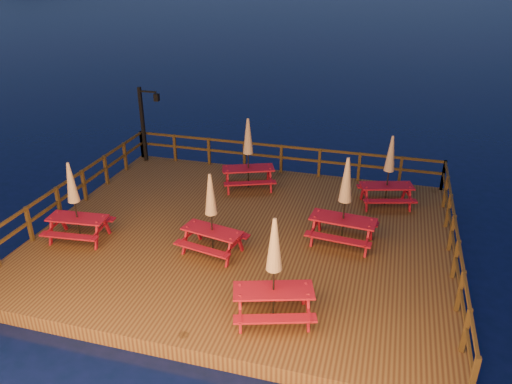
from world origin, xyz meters
TOP-DOWN VIEW (x-y plane):
  - ground at (0.00, 0.00)m, footprint 500.00×500.00m
  - deck at (0.00, 0.00)m, footprint 12.00×10.00m
  - deck_piles at (0.00, 0.00)m, footprint 11.44×9.44m
  - railing at (0.00, 1.78)m, footprint 11.80×9.75m
  - lamp_post at (-5.39, 4.55)m, footprint 0.85×0.18m
  - picnic_table_0 at (2.87, 0.24)m, footprint 1.99×1.70m
  - picnic_table_1 at (-4.54, -1.62)m, footprint 1.82×1.55m
  - picnic_table_2 at (-0.54, -1.25)m, footprint 1.91×1.68m
  - picnic_table_3 at (3.98, 3.06)m, footprint 2.02×1.81m
  - picnic_table_4 at (1.76, -3.49)m, footprint 2.18×1.97m
  - picnic_table_5 at (-0.80, 3.14)m, footprint 2.23×2.05m

SIDE VIEW (x-z plane):
  - deck_piles at x=0.00m, z-range -1.00..0.40m
  - ground at x=0.00m, z-range 0.00..0.00m
  - deck at x=0.00m, z-range 0.00..0.40m
  - railing at x=0.00m, z-range 0.61..1.71m
  - picnic_table_2 at x=-0.54m, z-range 0.45..2.84m
  - picnic_table_1 at x=-4.54m, z-range 0.45..2.87m
  - picnic_table_3 at x=3.98m, z-range 0.45..2.88m
  - picnic_table_5 at x=-0.80m, z-range 0.45..3.03m
  - picnic_table_4 at x=1.76m, z-range 0.45..3.04m
  - picnic_table_0 at x=2.87m, z-range 0.45..3.10m
  - lamp_post at x=-5.39m, z-range 0.70..3.70m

